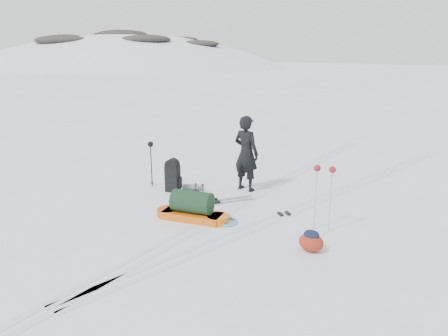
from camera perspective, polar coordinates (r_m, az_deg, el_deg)
The scene contains 13 objects.
ground at distance 10.28m, azimuth 1.09°, elevation -5.27°, with size 200.00×200.00×0.00m, color white.
ski_tracks at distance 10.65m, azimuth 6.57°, elevation -4.61°, with size 3.38×17.97×0.01m.
skier at distance 11.34m, azimuth 2.91°, elevation 1.93°, with size 0.72×0.47×1.98m, color black.
pulk_sled at distance 9.57m, azimuth -4.16°, elevation -5.31°, with size 1.76×0.95×0.65m.
expedition_rucksack at distance 11.42m, azimuth -6.38°, elevation -1.08°, with size 0.81×0.80×0.88m.
ski_poles_black at distance 11.79m, azimuth -9.56°, elevation 2.37°, with size 0.17×0.15×1.24m.
ski_poles_silver at distance 8.93m, azimuth 12.97°, elevation -1.08°, with size 0.43×0.21×1.38m.
touring_skis_grey at distance 10.63m, azimuth -1.22°, elevation -4.46°, with size 1.32×1.87×0.07m.
touring_skis_white at distance 9.94m, azimuth 7.84°, elevation -6.07°, with size 1.64×1.26×0.07m.
rope_coil at distance 9.45m, azimuth 0.37°, elevation -6.98°, with size 0.52×0.52×0.06m.
small_daypack at distance 8.29m, azimuth 11.32°, elevation -9.33°, with size 0.53×0.44×0.41m.
thermos_pair at distance 11.37m, azimuth -3.26°, elevation -2.63°, with size 0.21×0.18×0.24m.
stuff_sack at distance 10.99m, azimuth -3.78°, elevation -3.35°, with size 0.35×0.28×0.20m.
Camera 1 is at (5.71, -7.74, 3.62)m, focal length 35.00 mm.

